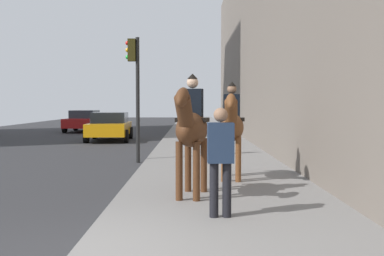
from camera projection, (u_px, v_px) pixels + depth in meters
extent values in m
ellipsoid|color=#4C2B16|center=(192.00, 129.00, 9.03)|extent=(1.57, 0.81, 0.66)
cylinder|color=#4C2B16|center=(196.00, 171.00, 8.60)|extent=(0.13, 0.13, 1.07)
cylinder|color=#4C2B16|center=(179.00, 171.00, 8.65)|extent=(0.13, 0.13, 1.07)
cylinder|color=#4C2B16|center=(204.00, 165.00, 9.48)|extent=(0.13, 0.13, 1.07)
cylinder|color=#4C2B16|center=(188.00, 165.00, 9.54)|extent=(0.13, 0.13, 1.07)
cylinder|color=#4C2B16|center=(184.00, 112.00, 8.25)|extent=(0.67, 0.39, 0.68)
ellipsoid|color=#4C2B16|center=(182.00, 97.00, 8.03)|extent=(0.65, 0.33, 0.49)
cylinder|color=black|center=(198.00, 132.00, 9.73)|extent=(0.30, 0.15, 0.55)
cube|color=black|center=(192.00, 120.00, 9.07)|extent=(0.54, 0.67, 0.08)
cube|color=black|center=(192.00, 103.00, 9.05)|extent=(0.34, 0.42, 0.55)
sphere|color=#D8AD8C|center=(192.00, 83.00, 9.03)|extent=(0.22, 0.22, 0.22)
cone|color=black|center=(192.00, 76.00, 9.03)|extent=(0.23, 0.23, 0.10)
ellipsoid|color=brown|center=(232.00, 127.00, 11.13)|extent=(1.55, 0.71, 0.66)
cylinder|color=brown|center=(238.00, 159.00, 10.70)|extent=(0.13, 0.13, 1.01)
cylinder|color=brown|center=(224.00, 159.00, 10.73)|extent=(0.13, 0.13, 1.01)
cylinder|color=brown|center=(238.00, 155.00, 11.59)|extent=(0.13, 0.13, 1.01)
cylinder|color=brown|center=(225.00, 155.00, 11.63)|extent=(0.13, 0.13, 1.01)
cylinder|color=brown|center=(231.00, 113.00, 10.34)|extent=(0.66, 0.34, 0.68)
ellipsoid|color=brown|center=(231.00, 101.00, 10.12)|extent=(0.65, 0.28, 0.49)
cylinder|color=black|center=(232.00, 130.00, 11.84)|extent=(0.29, 0.13, 0.55)
cube|color=black|center=(232.00, 119.00, 11.17)|extent=(0.50, 0.64, 0.08)
cube|color=black|center=(232.00, 106.00, 11.15)|extent=(0.32, 0.41, 0.55)
sphere|color=#8C664C|center=(232.00, 89.00, 11.13)|extent=(0.22, 0.22, 0.22)
cone|color=black|center=(232.00, 84.00, 11.13)|extent=(0.22, 0.22, 0.10)
cylinder|color=black|center=(214.00, 190.00, 7.36)|extent=(0.14, 0.14, 0.85)
cylinder|color=black|center=(227.00, 190.00, 7.37)|extent=(0.14, 0.14, 0.85)
cube|color=#1E2D47|center=(221.00, 143.00, 7.33)|extent=(0.27, 0.41, 0.62)
sphere|color=#8C664C|center=(221.00, 115.00, 7.31)|extent=(0.22, 0.22, 0.22)
cube|color=maroon|center=(84.00, 122.00, 32.04)|extent=(4.47, 1.90, 0.60)
cube|color=#262D38|center=(85.00, 114.00, 32.28)|extent=(2.21, 1.64, 0.52)
cylinder|color=black|center=(93.00, 128.00, 30.67)|extent=(0.64, 0.23, 0.64)
cylinder|color=black|center=(65.00, 128.00, 30.69)|extent=(0.64, 0.23, 0.64)
cylinder|color=black|center=(101.00, 126.00, 33.42)|extent=(0.64, 0.23, 0.64)
cylinder|color=black|center=(76.00, 126.00, 33.45)|extent=(0.64, 0.23, 0.64)
cube|color=orange|center=(110.00, 129.00, 24.12)|extent=(4.32, 2.07, 0.60)
cube|color=#262D38|center=(110.00, 117.00, 24.34)|extent=(2.22, 1.76, 0.52)
cylinder|color=black|center=(126.00, 136.00, 22.86)|extent=(0.65, 0.25, 0.64)
cylinder|color=black|center=(86.00, 136.00, 22.78)|extent=(0.65, 0.25, 0.64)
cylinder|color=black|center=(131.00, 133.00, 25.49)|extent=(0.65, 0.25, 0.64)
cylinder|color=black|center=(95.00, 133.00, 25.40)|extent=(0.65, 0.25, 0.64)
cylinder|color=black|center=(138.00, 100.00, 15.04)|extent=(0.12, 0.12, 3.97)
cube|color=#2D280C|center=(132.00, 50.00, 14.96)|extent=(0.20, 0.24, 0.70)
sphere|color=red|center=(128.00, 43.00, 14.95)|extent=(0.14, 0.14, 0.14)
sphere|color=orange|center=(128.00, 50.00, 14.96)|extent=(0.14, 0.14, 0.14)
sphere|color=green|center=(128.00, 57.00, 14.97)|extent=(0.14, 0.14, 0.14)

